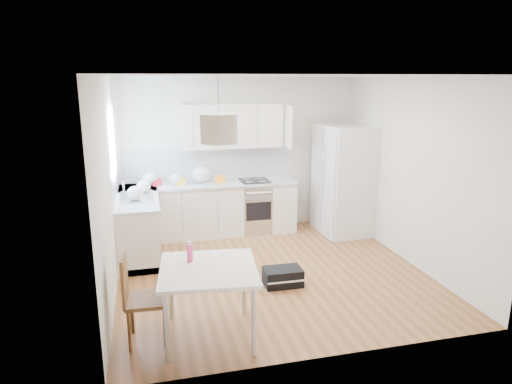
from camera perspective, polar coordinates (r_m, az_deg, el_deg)
floor at (r=6.58m, az=1.86°, el=-9.91°), size 4.20×4.20×0.00m
ceiling at (r=6.01m, az=2.07°, el=14.32°), size 4.20×4.20×0.00m
wall_back at (r=8.16m, az=-2.07°, el=4.71°), size 4.20×0.00×4.20m
wall_left at (r=5.95m, az=-17.90°, el=0.54°), size 0.00×4.20×4.20m
wall_right at (r=7.02m, az=18.72°, el=2.45°), size 0.00×4.20×4.20m
window_glassblock at (r=7.01m, az=-17.47°, el=5.85°), size 0.02×1.00×1.00m
cabinets_back at (r=7.97m, az=-5.80°, el=-2.28°), size 3.00×0.60×0.88m
cabinets_left at (r=7.33m, az=-14.45°, el=-4.13°), size 0.60×1.80×0.88m
counter_back at (r=7.86m, az=-5.88°, el=0.94°), size 3.02×0.64×0.04m
counter_left at (r=7.20m, az=-14.68°, el=-0.65°), size 0.64×1.82×0.04m
backsplash_back at (r=8.08m, az=-6.23°, el=3.54°), size 3.00×0.01×0.58m
backsplash_left at (r=7.15m, az=-17.18°, el=1.62°), size 0.01×1.80×0.58m
upper_cabinets at (r=7.91m, az=-2.94°, el=8.24°), size 1.70×0.32×0.75m
range_oven at (r=8.12m, az=-0.20°, el=-1.91°), size 0.50×0.61×0.88m
sink at (r=7.15m, az=-14.69°, el=-0.63°), size 0.50×0.80×0.16m
refrigerator at (r=8.09m, az=11.00°, el=1.48°), size 0.95×0.99×1.89m
dining_table at (r=4.80m, az=-5.96°, el=-10.33°), size 1.09×1.09×0.78m
dining_chair at (r=4.91m, az=-13.52°, el=-12.75°), size 0.43×0.43×0.97m
drink_bottle at (r=4.91m, az=-8.29°, el=-7.36°), size 0.07×0.07×0.22m
gym_bag at (r=6.15m, az=3.36°, el=-10.53°), size 0.50×0.33×0.23m
pendant_lamp at (r=4.60m, az=-4.66°, el=7.90°), size 0.41×0.41×0.29m
grocery_bag_a at (r=7.83m, az=-13.16°, el=1.58°), size 0.25×0.21×0.22m
grocery_bag_b at (r=7.80m, az=-9.95°, el=1.56°), size 0.21×0.18×0.19m
grocery_bag_c at (r=7.89m, az=-6.88°, el=2.18°), size 0.32×0.27×0.29m
grocery_bag_d at (r=7.40m, az=-13.87°, el=0.71°), size 0.22×0.18×0.19m
grocery_bag_e at (r=6.94m, az=-14.88°, el=-0.14°), size 0.24×0.20×0.21m
snack_orange at (r=7.92m, az=-4.57°, el=1.65°), size 0.18×0.12×0.12m
snack_yellow at (r=7.79m, az=-9.37°, el=1.25°), size 0.16×0.11×0.10m
snack_red at (r=7.83m, az=-12.41°, el=1.20°), size 0.18×0.18×0.11m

